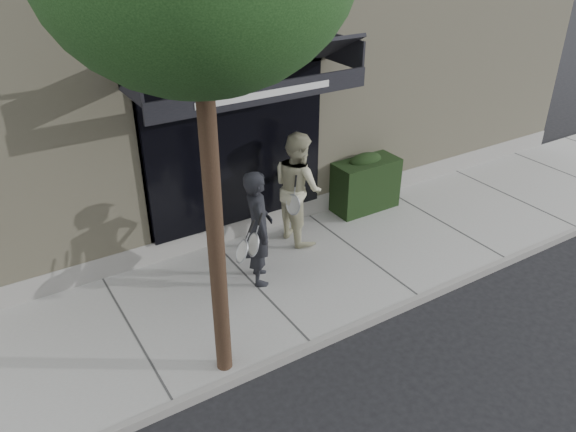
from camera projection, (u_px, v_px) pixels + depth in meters
ground at (357, 256)px, 9.80m from camera, size 80.00×80.00×0.00m
sidewalk at (357, 254)px, 9.77m from camera, size 20.00×3.00×0.12m
curb at (420, 299)px, 8.61m from camera, size 20.00×0.10×0.14m
building_facade at (223, 45)px, 12.17m from camera, size 14.30×8.04×5.64m
hedge at (364, 182)px, 10.92m from camera, size 1.30×0.70×1.14m
pedestrian_front at (258, 228)px, 8.55m from camera, size 0.86×0.85×1.88m
pedestrian_back at (298, 187)px, 9.68m from camera, size 0.77×0.98×1.99m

